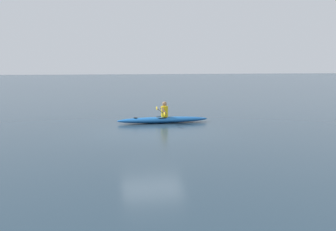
{
  "coord_description": "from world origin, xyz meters",
  "views": [
    {
      "loc": [
        1.91,
        14.65,
        2.77
      ],
      "look_at": [
        -0.06,
        3.4,
        1.15
      ],
      "focal_mm": 39.3,
      "sensor_mm": 36.0,
      "label": 1
    }
  ],
  "objects": [
    {
      "name": "kayaker",
      "position": [
        -0.84,
        -2.17,
        0.59
      ],
      "size": [
        0.41,
        2.47,
        0.72
      ],
      "color": "yellow",
      "rests_on": "kayak"
    },
    {
      "name": "kayak",
      "position": [
        -0.79,
        -2.17,
        0.14
      ],
      "size": [
        4.32,
        0.69,
        0.28
      ],
      "color": "#1959A5",
      "rests_on": "ground"
    },
    {
      "name": "ground_plane",
      "position": [
        0.0,
        0.0,
        0.0
      ],
      "size": [
        160.0,
        160.0,
        0.0
      ],
      "primitive_type": "plane",
      "color": "#233847"
    }
  ]
}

